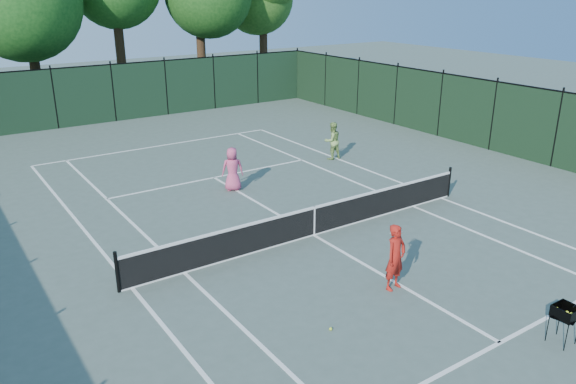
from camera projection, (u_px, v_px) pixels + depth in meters
ground at (314, 235)px, 16.47m from camera, size 90.00×90.00×0.00m
sideline_doubles_left at (132, 288)px, 13.58m from camera, size 0.10×23.77×0.01m
sideline_doubles_right at (441, 198)px, 19.36m from camera, size 0.10×23.77×0.01m
sideline_singles_left at (184, 273)px, 14.30m from camera, size 0.10×23.77×0.01m
sideline_singles_right at (413, 206)px, 18.64m from camera, size 0.10×23.77×0.01m
baseline_far at (159, 146)px, 25.70m from camera, size 10.97×0.10×0.01m
service_line_near at (500, 343)px, 11.49m from camera, size 8.23×0.10×0.01m
service_line_far at (214, 177)px, 21.44m from camera, size 8.23×0.10×0.01m
center_service_line at (314, 235)px, 16.47m from camera, size 0.10×12.80×0.01m
tennis_net at (314, 220)px, 16.31m from camera, size 11.69×0.09×1.06m
fence_far at (113, 93)px, 29.94m from camera, size 24.00×0.05×3.00m
fence_right at (557, 130)px, 22.27m from camera, size 0.05×36.00×3.00m
coach at (396, 257)px, 13.31m from camera, size 0.87×0.70×1.65m
player_pink at (233, 169)px, 19.88m from camera, size 0.90×0.77×1.57m
player_green at (332, 141)px, 23.52m from camera, size 0.81×0.65×1.58m
ball_hopper at (566, 312)px, 11.27m from camera, size 0.54×0.54×0.85m
loose_ball_midcourt at (331, 329)px, 11.90m from camera, size 0.07×0.07×0.07m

